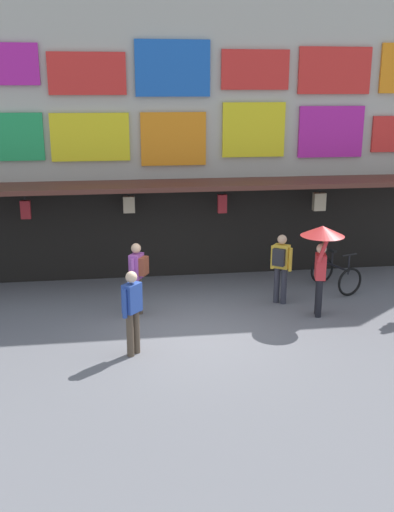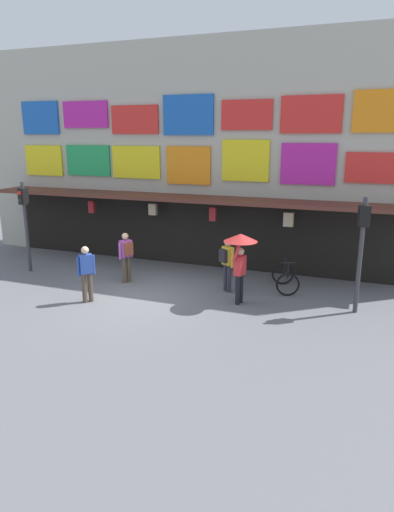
% 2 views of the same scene
% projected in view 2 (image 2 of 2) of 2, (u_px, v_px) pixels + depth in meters
% --- Properties ---
extents(ground_plane, '(80.00, 80.00, 0.00)m').
position_uv_depth(ground_plane, '(141.00, 298.00, 13.60)').
color(ground_plane, slate).
extents(shopfront, '(18.00, 2.60, 8.00)m').
position_uv_depth(shopfront, '(194.00, 157.00, 16.70)').
color(shopfront, '#B2AD9E').
rests_on(shopfront, ground).
extents(traffic_light_near, '(0.32, 0.35, 3.20)m').
position_uv_depth(traffic_light_near, '(25.00, 212.00, 15.74)').
color(traffic_light_near, '#38383D').
rests_on(traffic_light_near, ground).
extents(traffic_light_far, '(0.33, 0.35, 3.20)m').
position_uv_depth(traffic_light_far, '(362.00, 237.00, 11.97)').
color(traffic_light_far, '#38383D').
rests_on(traffic_light_far, ground).
extents(bicycle_parked, '(1.04, 1.33, 1.05)m').
position_uv_depth(bicycle_parked, '(285.00, 278.00, 14.21)').
color(bicycle_parked, black).
rests_on(bicycle_parked, ground).
extents(pedestrian_in_green, '(0.46, 0.48, 1.68)m').
position_uv_depth(pedestrian_in_green, '(126.00, 254.00, 14.79)').
color(pedestrian_in_green, brown).
rests_on(pedestrian_in_green, ground).
extents(pedestrian_in_purple, '(0.48, 0.47, 1.68)m').
position_uv_depth(pedestrian_in_purple, '(227.00, 261.00, 13.92)').
color(pedestrian_in_purple, '#2D2D38').
rests_on(pedestrian_in_purple, ground).
extents(pedestrian_with_umbrella, '(0.96, 0.96, 2.08)m').
position_uv_depth(pedestrian_with_umbrella, '(240.00, 249.00, 12.73)').
color(pedestrian_with_umbrella, black).
rests_on(pedestrian_with_umbrella, ground).
extents(pedestrian_in_red, '(0.40, 0.42, 1.68)m').
position_uv_depth(pedestrian_in_red, '(86.00, 271.00, 13.05)').
color(pedestrian_in_red, brown).
rests_on(pedestrian_in_red, ground).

